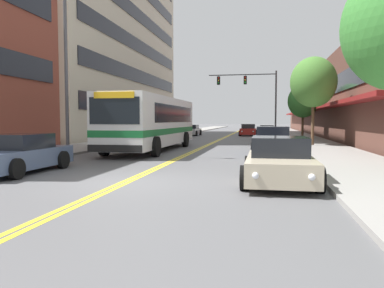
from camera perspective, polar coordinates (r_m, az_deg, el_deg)
ground_plane at (r=47.41m, az=6.08°, el=1.49°), size 240.00×240.00×0.00m
sidewalk_left at (r=48.57m, az=-2.65°, el=1.64°), size 3.79×106.00×0.13m
sidewalk_right at (r=47.38m, az=15.03°, el=1.46°), size 3.79×106.00×0.13m
centre_line at (r=47.41m, az=6.08°, el=1.50°), size 0.34×106.00×0.01m
office_tower_left at (r=46.23m, az=-15.46°, el=19.82°), size 12.08×31.09×29.50m
storefront_row_right at (r=48.23m, az=22.41°, el=5.67°), size 9.10×68.00×7.40m
city_bus at (r=22.32m, az=-5.94°, el=3.53°), size 2.94×11.64×3.07m
car_beige_parked_left_near at (r=36.56m, az=-2.19°, el=1.82°), size 2.02×4.78×1.33m
car_silver_parked_left_mid at (r=43.42m, az=-0.18°, el=2.08°), size 2.02×4.67×1.24m
car_slate_blue_parked_left_far at (r=13.99m, az=-24.97°, el=-1.50°), size 2.03×4.42×1.31m
car_champagne_parked_right_foreground at (r=10.88m, az=13.18°, el=-2.68°), size 2.05×4.29×1.30m
car_charcoal_parked_right_mid at (r=30.35m, az=11.73°, el=1.33°), size 2.06×4.60×1.24m
car_dark_grey_parked_right_far at (r=46.83m, az=11.33°, el=2.08°), size 2.14×4.52×1.15m
car_navy_parked_right_end at (r=20.14m, az=12.15°, el=0.42°), size 2.15×4.72×1.45m
car_red_moving_lead at (r=43.22m, az=8.58°, el=2.08°), size 2.01×4.23×1.33m
traffic_signal_mast at (r=41.99m, az=9.28°, el=8.17°), size 7.47×0.38×7.13m
street_lamp_left_near at (r=18.91m, az=-17.73°, el=13.42°), size 2.59×0.28×8.49m
street_tree_right_mid at (r=26.24m, az=18.02°, el=8.95°), size 3.01×3.01×5.82m
street_tree_right_far at (r=35.72m, az=16.56°, el=6.28°), size 2.74×2.74×4.89m
fire_hydrant at (r=21.62m, az=16.26°, el=0.17°), size 0.29×0.21×0.79m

